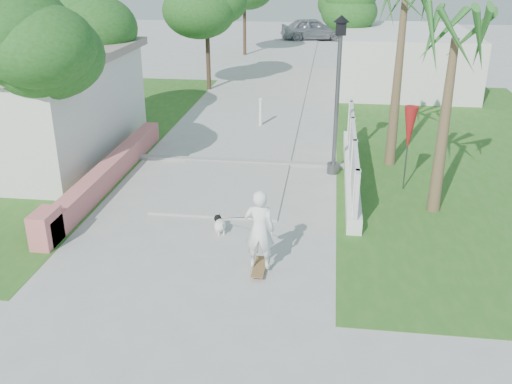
% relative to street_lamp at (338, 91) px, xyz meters
% --- Properties ---
extents(ground, '(90.00, 90.00, 0.00)m').
position_rel_street_lamp_xyz_m(ground, '(-2.90, -5.50, -2.43)').
color(ground, '#B7B7B2').
rests_on(ground, ground).
extents(path_strip, '(3.20, 36.00, 0.06)m').
position_rel_street_lamp_xyz_m(path_strip, '(-2.90, 14.50, -2.40)').
color(path_strip, '#B7B7B2').
rests_on(path_strip, ground).
extents(curb, '(6.50, 0.25, 0.10)m').
position_rel_street_lamp_xyz_m(curb, '(-2.90, 0.50, -2.38)').
color(curb, '#999993').
rests_on(curb, ground).
extents(grass_left, '(8.00, 20.00, 0.01)m').
position_rel_street_lamp_xyz_m(grass_left, '(-9.90, 2.50, -2.42)').
color(grass_left, '#2A621E').
rests_on(grass_left, ground).
extents(grass_right, '(8.00, 20.00, 0.01)m').
position_rel_street_lamp_xyz_m(grass_right, '(4.10, 2.50, -2.42)').
color(grass_right, '#2A621E').
rests_on(grass_right, ground).
extents(pink_wall, '(0.45, 8.20, 0.80)m').
position_rel_street_lamp_xyz_m(pink_wall, '(-6.20, -1.95, -2.11)').
color(pink_wall, '#C76C66').
rests_on(pink_wall, ground).
extents(lattice_fence, '(0.35, 7.00, 1.50)m').
position_rel_street_lamp_xyz_m(lattice_fence, '(0.50, -0.50, -1.88)').
color(lattice_fence, white).
rests_on(lattice_fence, ground).
extents(building_right, '(6.00, 8.00, 2.60)m').
position_rel_street_lamp_xyz_m(building_right, '(3.10, 12.50, -1.13)').
color(building_right, silver).
rests_on(building_right, ground).
extents(street_lamp, '(0.44, 0.44, 4.44)m').
position_rel_street_lamp_xyz_m(street_lamp, '(0.00, 0.00, 0.00)').
color(street_lamp, '#59595E').
rests_on(street_lamp, ground).
extents(bollard, '(0.14, 0.14, 1.09)m').
position_rel_street_lamp_xyz_m(bollard, '(-2.70, 4.50, -1.84)').
color(bollard, white).
rests_on(bollard, ground).
extents(patio_umbrella, '(0.36, 0.36, 2.30)m').
position_rel_street_lamp_xyz_m(patio_umbrella, '(1.90, -1.00, -0.74)').
color(patio_umbrella, '#59595E').
rests_on(patio_umbrella, ground).
extents(tree_left_near, '(3.60, 3.60, 5.28)m').
position_rel_street_lamp_xyz_m(tree_left_near, '(-7.38, -2.52, 1.40)').
color(tree_left_near, '#4C3826').
rests_on(tree_left_near, ground).
extents(tree_left_mid, '(3.20, 3.20, 4.85)m').
position_rel_street_lamp_xyz_m(tree_left_mid, '(-8.38, 2.98, 1.07)').
color(tree_left_mid, '#4C3826').
rests_on(tree_left_mid, ground).
extents(tree_path_left, '(3.40, 3.40, 5.23)m').
position_rel_street_lamp_xyz_m(tree_path_left, '(-5.88, 10.48, 1.39)').
color(tree_path_left, '#4C3826').
rests_on(tree_path_left, ground).
extents(tree_path_right, '(3.00, 3.00, 4.79)m').
position_rel_street_lamp_xyz_m(tree_path_right, '(0.32, 14.48, 1.07)').
color(tree_path_right, '#4C3826').
rests_on(tree_path_right, ground).
extents(palm_far, '(1.80, 1.80, 5.30)m').
position_rel_street_lamp_xyz_m(palm_far, '(1.70, 1.00, 2.06)').
color(palm_far, brown).
rests_on(palm_far, ground).
extents(palm_near, '(1.80, 1.80, 4.70)m').
position_rel_street_lamp_xyz_m(palm_near, '(2.50, -2.30, 1.53)').
color(palm_near, brown).
rests_on(palm_near, ground).
extents(skateboarder, '(1.41, 2.18, 1.76)m').
position_rel_street_lamp_xyz_m(skateboarder, '(-1.95, -5.12, -1.66)').
color(skateboarder, olive).
rests_on(skateboarder, ground).
extents(dog, '(0.41, 0.55, 0.40)m').
position_rel_street_lamp_xyz_m(dog, '(-2.55, -4.23, -2.21)').
color(dog, white).
rests_on(dog, ground).
extents(parked_car, '(4.97, 2.80, 1.60)m').
position_rel_street_lamp_xyz_m(parked_car, '(-1.70, 27.67, -1.63)').
color(parked_car, '#B3B5BC').
rests_on(parked_car, ground).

